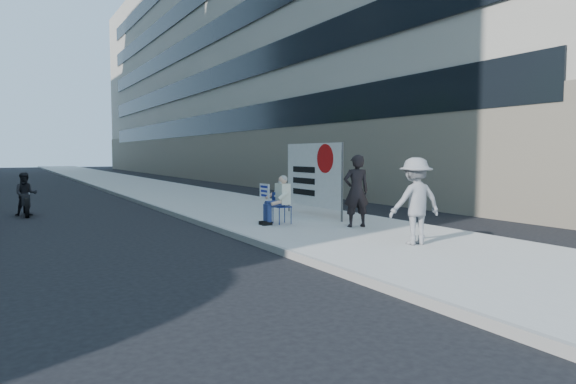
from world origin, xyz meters
TOP-DOWN VIEW (x-y plane):
  - ground at (0.00, 0.00)m, footprint 160.00×160.00m
  - near_sidewalk at (4.00, 20.00)m, footprint 5.00×120.00m
  - near_building at (17.00, 32.00)m, footprint 14.00×70.00m
  - seated_protester at (3.04, 5.77)m, footprint 0.83×1.12m
  - jogger at (4.06, 1.63)m, footprint 1.25×0.83m
  - pedestrian_woman at (4.53, 4.29)m, footprint 0.78×0.63m
  - protest_banner at (4.78, 6.79)m, footprint 0.08×3.06m
  - motorcycle at (-2.75, 12.53)m, footprint 0.71×2.04m

SIDE VIEW (x-z plane):
  - ground at x=0.00m, z-range 0.00..0.00m
  - near_sidewalk at x=4.00m, z-range 0.00..0.15m
  - motorcycle at x=-2.75m, z-range -0.08..1.35m
  - seated_protester at x=3.04m, z-range 0.22..1.53m
  - jogger at x=4.06m, z-range 0.15..1.96m
  - pedestrian_woman at x=4.53m, z-range 0.15..2.01m
  - protest_banner at x=4.78m, z-range 0.30..2.50m
  - near_building at x=17.00m, z-range 0.00..20.00m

